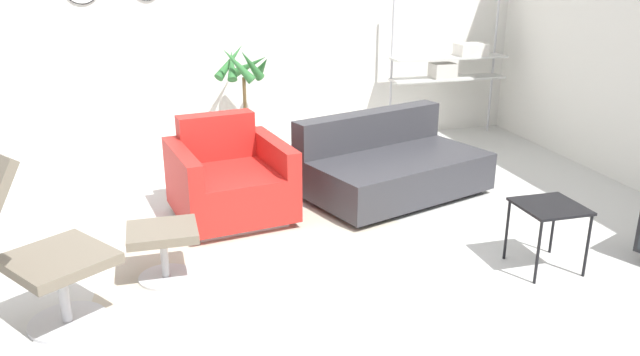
{
  "coord_description": "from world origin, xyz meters",
  "views": [
    {
      "loc": [
        -0.72,
        -3.71,
        2.0
      ],
      "look_at": [
        0.38,
        0.27,
        0.55
      ],
      "focal_mm": 35.0,
      "sensor_mm": 36.0,
      "label": 1
    }
  ],
  "objects_px": {
    "ottoman": "(163,242)",
    "potted_plant": "(245,102)",
    "couch_low": "(390,168)",
    "armchair_red": "(229,183)",
    "shelf_unit": "(453,64)",
    "side_table": "(549,212)"
  },
  "relations": [
    {
      "from": "armchair_red",
      "to": "ottoman",
      "type": "bearing_deg",
      "value": 50.34
    },
    {
      "from": "side_table",
      "to": "potted_plant",
      "type": "distance_m",
      "value": 3.47
    },
    {
      "from": "ottoman",
      "to": "couch_low",
      "type": "height_order",
      "value": "couch_low"
    },
    {
      "from": "potted_plant",
      "to": "shelf_unit",
      "type": "bearing_deg",
      "value": 3.09
    },
    {
      "from": "ottoman",
      "to": "shelf_unit",
      "type": "relative_size",
      "value": 0.27
    },
    {
      "from": "ottoman",
      "to": "side_table",
      "type": "height_order",
      "value": "side_table"
    },
    {
      "from": "side_table",
      "to": "ottoman",
      "type": "bearing_deg",
      "value": 168.21
    },
    {
      "from": "ottoman",
      "to": "couch_low",
      "type": "bearing_deg",
      "value": 28.49
    },
    {
      "from": "potted_plant",
      "to": "armchair_red",
      "type": "bearing_deg",
      "value": -103.78
    },
    {
      "from": "side_table",
      "to": "potted_plant",
      "type": "height_order",
      "value": "potted_plant"
    },
    {
      "from": "armchair_red",
      "to": "shelf_unit",
      "type": "relative_size",
      "value": 0.63
    },
    {
      "from": "ottoman",
      "to": "armchair_red",
      "type": "xyz_separation_m",
      "value": [
        0.56,
        0.95,
        0.03
      ]
    },
    {
      "from": "ottoman",
      "to": "side_table",
      "type": "xyz_separation_m",
      "value": [
        2.5,
        -0.52,
        0.14
      ]
    },
    {
      "from": "ottoman",
      "to": "potted_plant",
      "type": "relative_size",
      "value": 0.37
    },
    {
      "from": "side_table",
      "to": "potted_plant",
      "type": "bearing_deg",
      "value": 116.5
    },
    {
      "from": "armchair_red",
      "to": "side_table",
      "type": "relative_size",
      "value": 2.23
    },
    {
      "from": "side_table",
      "to": "shelf_unit",
      "type": "height_order",
      "value": "shelf_unit"
    },
    {
      "from": "potted_plant",
      "to": "shelf_unit",
      "type": "xyz_separation_m",
      "value": [
        2.43,
        0.13,
        0.28
      ]
    },
    {
      "from": "couch_low",
      "to": "side_table",
      "type": "xyz_separation_m",
      "value": [
        0.49,
        -1.61,
        0.16
      ]
    },
    {
      "from": "ottoman",
      "to": "couch_low",
      "type": "distance_m",
      "value": 2.29
    },
    {
      "from": "armchair_red",
      "to": "side_table",
      "type": "height_order",
      "value": "armchair_red"
    },
    {
      "from": "ottoman",
      "to": "potted_plant",
      "type": "bearing_deg",
      "value": 69.64
    }
  ]
}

